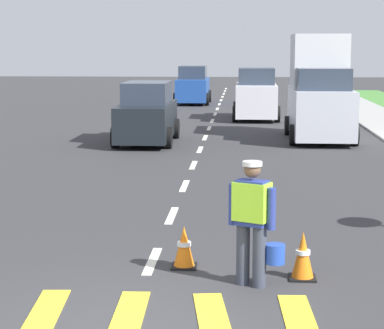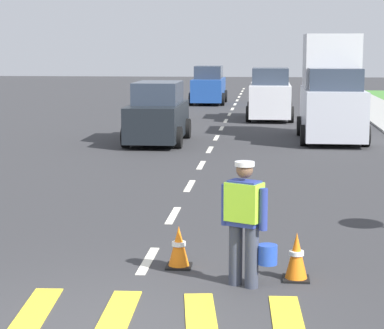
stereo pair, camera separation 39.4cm
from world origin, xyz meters
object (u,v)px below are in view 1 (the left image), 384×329
car_oncoming_third (193,86)px  car_outgoing_far (256,95)px  traffic_cone_near (303,256)px  delivery_truck (320,92)px  traffic_cone_far (184,247)px  road_worker (254,217)px  car_oncoming_second (147,115)px

car_oncoming_third → car_outgoing_far: 9.28m
traffic_cone_near → delivery_truck: delivery_truck is taller
traffic_cone_far → car_oncoming_third: bearing=93.7°
car_oncoming_third → traffic_cone_near: bearing=-83.4°
traffic_cone_near → car_outgoing_far: car_outgoing_far is taller
delivery_truck → car_oncoming_third: (-5.35, 15.52, -0.65)m
delivery_truck → car_outgoing_far: (-2.03, 6.86, -0.58)m
traffic_cone_far → car_outgoing_far: car_outgoing_far is taller
road_worker → car_oncoming_second: 14.95m
traffic_cone_far → car_oncoming_second: bearing=99.5°
delivery_truck → car_oncoming_third: delivery_truck is taller
car_oncoming_third → car_outgoing_far: car_outgoing_far is taller
car_oncoming_second → traffic_cone_near: bearing=-74.4°
car_oncoming_second → car_outgoing_far: bearing=65.8°
delivery_truck → car_oncoming_third: bearing=109.0°
road_worker → car_oncoming_second: size_ratio=0.40×
traffic_cone_near → car_oncoming_second: (-3.97, 14.25, 0.60)m
road_worker → car_oncoming_third: 31.55m
car_oncoming_third → car_oncoming_second: bearing=-91.2°
car_outgoing_far → road_worker: bearing=-91.0°
road_worker → traffic_cone_far: size_ratio=2.75×
traffic_cone_near → traffic_cone_far: bearing=165.6°
traffic_cone_near → car_oncoming_second: size_ratio=0.16×
traffic_cone_near → delivery_truck: 15.70m
delivery_truck → car_outgoing_far: bearing=106.5°
road_worker → car_oncoming_third: (-2.94, 31.41, 0.03)m
traffic_cone_near → delivery_truck: (1.73, 15.55, 1.28)m
road_worker → delivery_truck: bearing=81.4°
car_oncoming_third → car_outgoing_far: size_ratio=1.02×
delivery_truck → car_outgoing_far: 7.18m
delivery_truck → car_outgoing_far: size_ratio=1.16×
road_worker → delivery_truck: (2.41, 15.89, 0.68)m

